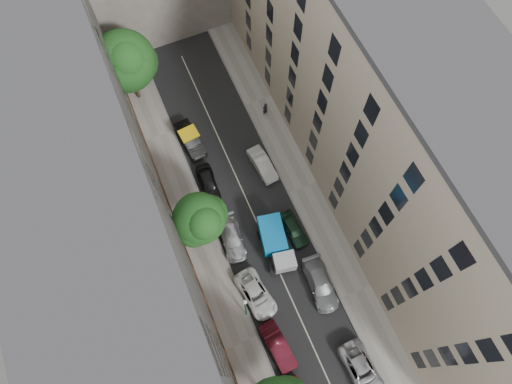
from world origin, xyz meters
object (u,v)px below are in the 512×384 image
car_left_2 (256,294)px  tree_far (126,63)px  car_right_1 (320,284)px  car_left_4 (208,183)px  car_right_0 (362,370)px  car_left_3 (232,238)px  car_right_3 (262,164)px  tree_mid (201,220)px  car_left_1 (278,346)px  pedestrian (265,109)px  tarp_truck (276,243)px  car_left_5 (190,139)px  lamp_post (245,307)px  car_right_2 (294,229)px

car_left_2 → tree_far: bearing=89.1°
car_left_2 → car_right_1: (5.60, -1.46, 0.08)m
car_left_4 → car_right_0: bearing=-70.6°
car_left_2 → car_left_3: size_ratio=1.03×
car_left_2 → car_right_3: bearing=55.6°
tree_far → tree_mid: bearing=-86.7°
car_left_2 → tree_far: tree_far is taller
car_left_3 → tree_far: 19.46m
car_right_1 → car_left_1: bearing=-144.7°
car_right_3 → pedestrian: (2.74, 5.61, 0.33)m
car_right_0 → tree_far: bearing=102.3°
car_left_2 → tarp_truck: bearing=36.7°
car_left_2 → car_left_5: (0.00, 16.80, 0.09)m
tarp_truck → pedestrian: size_ratio=3.17×
car_left_1 → car_right_0: 7.16m
car_left_5 → tree_mid: tree_mid is taller
tarp_truck → tree_far: tree_far is taller
car_left_2 → lamp_post: bearing=-147.7°
car_left_3 → car_left_5: (0.00, 11.20, 0.08)m
tree_mid → tree_far: tree_far is taller
car_left_3 → car_left_5: size_ratio=1.02×
pedestrian → car_left_3: bearing=39.7°
car_left_1 → car_right_3: size_ratio=1.06×
tarp_truck → car_right_3: bearing=85.5°
car_right_0 → tree_mid: size_ratio=0.65×
car_left_3 → tree_mid: 5.10m
car_left_1 → car_left_2: bearing=84.2°
car_left_2 → tree_far: (-3.10, 24.14, 5.08)m
car_left_3 → car_right_0: size_ratio=0.94×
car_right_3 → car_left_3: bearing=-140.3°
car_right_0 → car_right_3: size_ratio=1.20×
car_left_5 → car_right_3: (5.60, -5.40, -0.07)m
car_left_3 → lamp_post: size_ratio=0.69×
car_left_4 → car_right_1: car_right_1 is taller
car_right_2 → car_right_3: bearing=86.1°
tarp_truck → car_right_1: bearing=-54.7°
car_left_2 → lamp_post: (-1.40, -1.20, 3.59)m
car_left_1 → car_left_3: car_left_1 is taller
car_right_0 → tree_mid: 18.23m
car_right_1 → tree_mid: 12.07m
car_right_2 → pedestrian: bearing=74.1°
car_left_2 → tree_mid: size_ratio=0.63×
car_left_1 → pedestrian: bearing=63.2°
car_left_3 → car_left_5: bearing=96.7°
tree_mid → pedestrian: size_ratio=4.38×
car_left_1 → tree_mid: size_ratio=0.58×
car_left_2 → tree_mid: (-2.10, 6.69, 4.53)m
car_right_3 → lamp_post: size_ratio=0.62×
car_left_4 → pedestrian: bearing=36.9°
lamp_post → car_right_3: bearing=60.9°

